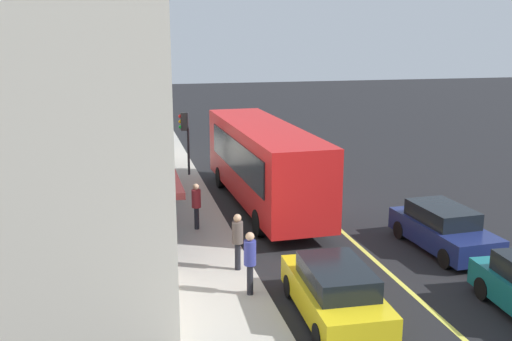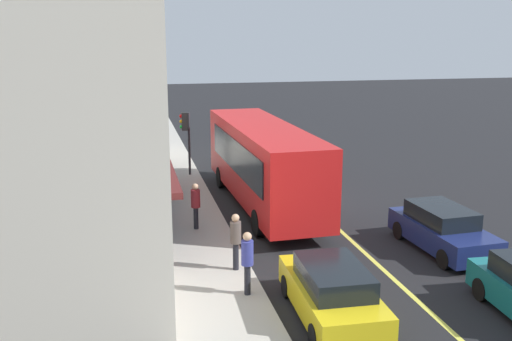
{
  "view_description": "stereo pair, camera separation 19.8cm",
  "coord_description": "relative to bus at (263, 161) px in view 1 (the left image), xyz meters",
  "views": [
    {
      "loc": [
        -23.89,
        7.86,
        7.31
      ],
      "look_at": [
        -0.67,
        2.43,
        1.6
      ],
      "focal_mm": 40.93,
      "sensor_mm": 36.0,
      "label": 1
    },
    {
      "loc": [
        -23.93,
        7.67,
        7.31
      ],
      "look_at": [
        -0.67,
        2.43,
        1.6
      ],
      "focal_mm": 40.93,
      "sensor_mm": 36.0,
      "label": 2
    }
  ],
  "objects": [
    {
      "name": "sidewalk",
      "position": [
        0.63,
        3.32,
        -1.91
      ],
      "size": [
        80.0,
        2.72,
        0.15
      ],
      "primitive_type": "cube",
      "color": "#B2ADA3",
      "rests_on": "ground"
    },
    {
      "name": "storefront_building",
      "position": [
        1.09,
        9.41,
        3.91
      ],
      "size": [
        24.55,
        10.09,
        11.8
      ],
      "color": "beige",
      "rests_on": "ground"
    },
    {
      "name": "lane_centre_stripe",
      "position": [
        0.63,
        -2.12,
        -1.98
      ],
      "size": [
        36.0,
        0.16,
        0.01
      ],
      "primitive_type": "cube",
      "color": "#D8D14C",
      "rests_on": "ground"
    },
    {
      "name": "pedestrian_mid_block",
      "position": [
        -2.72,
        3.19,
        -0.79
      ],
      "size": [
        0.34,
        0.34,
        1.74
      ],
      "color": "black",
      "rests_on": "sidewalk"
    },
    {
      "name": "car_navy",
      "position": [
        -6.34,
        -4.78,
        -1.24
      ],
      "size": [
        4.39,
        2.04,
        1.52
      ],
      "color": "navy",
      "rests_on": "ground"
    },
    {
      "name": "bus",
      "position": [
        0.0,
        0.0,
        0.0
      ],
      "size": [
        11.2,
        2.87,
        3.5
      ],
      "color": "red",
      "rests_on": "ground"
    },
    {
      "name": "pedestrian_near_storefront",
      "position": [
        -8.58,
        2.47,
        -0.73
      ],
      "size": [
        0.34,
        0.34,
        1.83
      ],
      "color": "black",
      "rests_on": "sidewalk"
    },
    {
      "name": "ground",
      "position": [
        0.63,
        -2.12,
        -1.99
      ],
      "size": [
        120.0,
        120.0,
        0.0
      ],
      "primitive_type": "plane",
      "color": "black"
    },
    {
      "name": "car_yellow",
      "position": [
        -10.17,
        0.58,
        -1.24
      ],
      "size": [
        4.36,
        1.98,
        1.52
      ],
      "color": "yellow",
      "rests_on": "ground"
    },
    {
      "name": "traffic_light",
      "position": [
        5.78,
        2.63,
        0.55
      ],
      "size": [
        0.3,
        0.52,
        3.2
      ],
      "color": "#2D2D33",
      "rests_on": "sidewalk"
    },
    {
      "name": "pedestrian_waiting",
      "position": [
        -6.79,
        2.46,
        -0.76
      ],
      "size": [
        0.34,
        0.34,
        1.79
      ],
      "color": "black",
      "rests_on": "sidewalk"
    }
  ]
}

